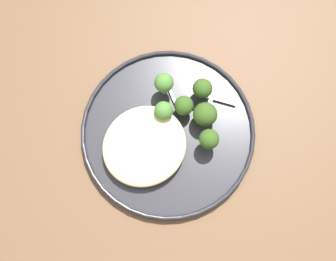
{
  "coord_description": "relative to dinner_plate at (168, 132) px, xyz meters",
  "views": [
    {
      "loc": [
        0.16,
        0.15,
        1.44
      ],
      "look_at": [
        0.04,
        0.02,
        0.76
      ],
      "focal_mm": 45.88,
      "sensor_mm": 36.0,
      "label": 1
    }
  ],
  "objects": [
    {
      "name": "noodle_bed",
      "position": [
        0.05,
        -0.01,
        0.02
      ],
      "size": [
        0.14,
        0.13,
        0.03
      ],
      "color": "beige",
      "rests_on": "dinner_plate"
    },
    {
      "name": "seared_scallop_tiny_bay",
      "position": [
        0.06,
        -0.03,
        0.01
      ],
      "size": [
        0.03,
        0.03,
        0.01
      ],
      "color": "#DBB77A",
      "rests_on": "dinner_plate"
    },
    {
      "name": "wooden_dining_table",
      "position": [
        -0.04,
        -0.02,
        -0.09
      ],
      "size": [
        1.4,
        1.0,
        0.74
      ],
      "color": "brown",
      "rests_on": "ground"
    },
    {
      "name": "seared_scallop_rear_pale",
      "position": [
        0.05,
        0.03,
        0.01
      ],
      "size": [
        0.02,
        0.02,
        0.01
      ],
      "color": "#E5C689",
      "rests_on": "dinner_plate"
    },
    {
      "name": "seared_scallop_center_golden",
      "position": [
        0.0,
        -0.03,
        0.01
      ],
      "size": [
        0.03,
        0.03,
        0.02
      ],
      "color": "#DBB77A",
      "rests_on": "dinner_plate"
    },
    {
      "name": "broccoli_floret_near_rim",
      "position": [
        -0.09,
        -0.01,
        0.03
      ],
      "size": [
        0.03,
        0.03,
        0.05
      ],
      "color": "#7A994C",
      "rests_on": "dinner_plate"
    },
    {
      "name": "broccoli_floret_tall_stalk",
      "position": [
        -0.05,
        -0.06,
        0.04
      ],
      "size": [
        0.03,
        0.03,
        0.06
      ],
      "color": "#89A356",
      "rests_on": "dinner_plate"
    },
    {
      "name": "onion_sliver_pale_crescent",
      "position": [
        -0.1,
        -0.01,
        0.01
      ],
      "size": [
        0.03,
        0.02,
        0.0
      ],
      "primitive_type": "cube",
      "rotation": [
        0.0,
        0.0,
        3.72
      ],
      "color": "silver",
      "rests_on": "dinner_plate"
    },
    {
      "name": "broccoli_floret_rear_charred",
      "position": [
        -0.04,
        -0.01,
        0.03
      ],
      "size": [
        0.03,
        0.03,
        0.05
      ],
      "color": "#89A356",
      "rests_on": "dinner_plate"
    },
    {
      "name": "broccoli_floret_left_leaning",
      "position": [
        -0.03,
        0.06,
        0.04
      ],
      "size": [
        0.03,
        0.03,
        0.05
      ],
      "color": "#89A356",
      "rests_on": "dinner_plate"
    },
    {
      "name": "onion_sliver_short_strip",
      "position": [
        -0.11,
        0.03,
        0.01
      ],
      "size": [
        0.02,
        0.04,
        0.0
      ],
      "primitive_type": "cube",
      "rotation": [
        0.0,
        0.0,
        5.26
      ],
      "color": "silver",
      "rests_on": "dinner_plate"
    },
    {
      "name": "seared_scallop_right_edge",
      "position": [
        0.03,
        -0.02,
        0.01
      ],
      "size": [
        0.03,
        0.03,
        0.01
      ],
      "color": "beige",
      "rests_on": "dinner_plate"
    },
    {
      "name": "ground",
      "position": [
        -0.04,
        -0.02,
        -0.75
      ],
      "size": [
        6.0,
        6.0,
        0.0
      ],
      "primitive_type": "plane",
      "color": "#665B51"
    },
    {
      "name": "seared_scallop_large_seared",
      "position": [
        0.05,
        -0.01,
        0.01
      ],
      "size": [
        0.03,
        0.03,
        0.01
      ],
      "color": "beige",
      "rests_on": "dinner_plate"
    },
    {
      "name": "broccoli_floret_front_edge",
      "position": [
        -0.01,
        -0.02,
        0.03
      ],
      "size": [
        0.03,
        0.03,
        0.05
      ],
      "color": "#89A356",
      "rests_on": "dinner_plate"
    },
    {
      "name": "dinner_plate",
      "position": [
        0.0,
        0.0,
        0.0
      ],
      "size": [
        0.29,
        0.29,
        0.02
      ],
      "color": "#232328",
      "rests_on": "wooden_dining_table"
    },
    {
      "name": "onion_sliver_curled_piece",
      "position": [
        -0.05,
        -0.03,
        0.01
      ],
      "size": [
        0.02,
        0.04,
        0.0
      ],
      "primitive_type": "cube",
      "rotation": [
        0.0,
        0.0,
        1.22
      ],
      "color": "silver",
      "rests_on": "dinner_plate"
    },
    {
      "name": "broccoli_floret_small_sprig",
      "position": [
        -0.06,
        0.02,
        0.03
      ],
      "size": [
        0.04,
        0.04,
        0.05
      ],
      "color": "#89A356",
      "rests_on": "dinner_plate"
    }
  ]
}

